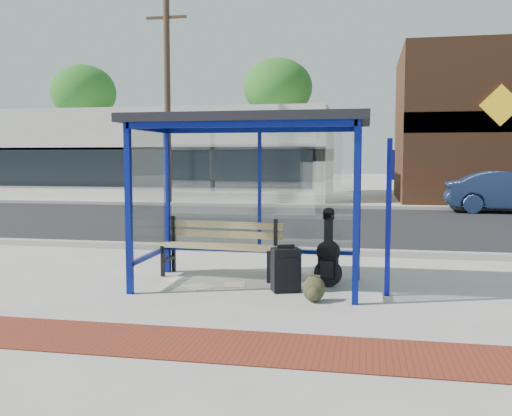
% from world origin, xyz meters
% --- Properties ---
extents(ground, '(120.00, 120.00, 0.00)m').
position_xyz_m(ground, '(0.00, 0.00, 0.00)').
color(ground, '#B2ADA0').
rests_on(ground, ground).
extents(brick_paver_strip, '(60.00, 1.00, 0.01)m').
position_xyz_m(brick_paver_strip, '(0.00, -2.60, 0.01)').
color(brick_paver_strip, maroon).
rests_on(brick_paver_strip, ground).
extents(curb_near, '(60.00, 0.25, 0.12)m').
position_xyz_m(curb_near, '(0.00, 2.90, 0.06)').
color(curb_near, gray).
rests_on(curb_near, ground).
extents(street_asphalt, '(60.00, 10.00, 0.00)m').
position_xyz_m(street_asphalt, '(0.00, 8.00, 0.00)').
color(street_asphalt, black).
rests_on(street_asphalt, ground).
extents(curb_far, '(60.00, 0.25, 0.12)m').
position_xyz_m(curb_far, '(0.00, 13.10, 0.06)').
color(curb_far, gray).
rests_on(curb_far, ground).
extents(far_sidewalk, '(60.00, 4.00, 0.01)m').
position_xyz_m(far_sidewalk, '(0.00, 15.00, 0.00)').
color(far_sidewalk, '#B2ADA0').
rests_on(far_sidewalk, ground).
extents(bus_shelter, '(3.30, 1.80, 2.42)m').
position_xyz_m(bus_shelter, '(0.00, 0.07, 2.07)').
color(bus_shelter, navy).
rests_on(bus_shelter, ground).
extents(storefront_white, '(18.00, 6.04, 4.00)m').
position_xyz_m(storefront_white, '(-9.00, 17.99, 2.00)').
color(storefront_white, silver).
rests_on(storefront_white, ground).
extents(tree_left, '(3.60, 3.60, 7.03)m').
position_xyz_m(tree_left, '(-14.00, 22.00, 5.45)').
color(tree_left, '#4C3826').
rests_on(tree_left, ground).
extents(tree_mid, '(3.60, 3.60, 7.03)m').
position_xyz_m(tree_mid, '(-3.00, 22.00, 5.45)').
color(tree_mid, '#4C3826').
rests_on(tree_mid, ground).
extents(utility_pole_west, '(1.60, 0.24, 8.00)m').
position_xyz_m(utility_pole_west, '(-6.00, 13.40, 4.11)').
color(utility_pole_west, '#4C3826').
rests_on(utility_pole_west, ground).
extents(bench, '(1.94, 0.62, 0.90)m').
position_xyz_m(bench, '(-0.59, 0.62, 0.51)').
color(bench, black).
rests_on(bench, ground).
extents(guitar_bag, '(0.40, 0.21, 1.06)m').
position_xyz_m(guitar_bag, '(1.10, 0.19, 0.39)').
color(guitar_bag, black).
rests_on(guitar_bag, ground).
extents(suitcase, '(0.44, 0.37, 0.66)m').
position_xyz_m(suitcase, '(0.55, -0.24, 0.30)').
color(suitcase, black).
rests_on(suitcase, ground).
extents(backpack, '(0.29, 0.26, 0.34)m').
position_xyz_m(backpack, '(0.98, -0.71, 0.16)').
color(backpack, '#32311B').
rests_on(backpack, ground).
extents(sign_post, '(0.11, 0.26, 2.09)m').
position_xyz_m(sign_post, '(1.92, -0.20, 1.18)').
color(sign_post, '#0C118A').
rests_on(sign_post, ground).
extents(newspaper_a, '(0.42, 0.39, 0.01)m').
position_xyz_m(newspaper_a, '(-1.20, 0.25, 0.00)').
color(newspaper_a, white).
rests_on(newspaper_a, ground).
extents(newspaper_b, '(0.36, 0.43, 0.01)m').
position_xyz_m(newspaper_b, '(-0.24, 0.07, 0.00)').
color(newspaper_b, white).
rests_on(newspaper_b, ground).
extents(newspaper_c, '(0.52, 0.51, 0.01)m').
position_xyz_m(newspaper_c, '(-0.71, -0.19, 0.00)').
color(newspaper_c, white).
rests_on(newspaper_c, ground).
extents(parked_car, '(4.31, 1.67, 1.40)m').
position_xyz_m(parked_car, '(6.40, 12.46, 0.70)').
color(parked_car, '#1A284B').
rests_on(parked_car, ground).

